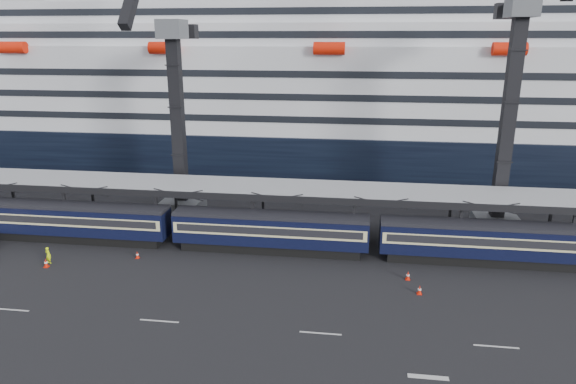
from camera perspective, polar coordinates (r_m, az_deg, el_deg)
name	(u,v)px	position (r m, az deg, el deg)	size (l,w,h in m)	color
ground	(350,307)	(41.32, 6.90, -12.58)	(260.00, 260.00, 0.00)	black
lane_markings	(472,355)	(37.72, 19.74, -16.68)	(111.00, 4.27, 0.02)	beige
train	(305,232)	(49.66, 1.86, -4.43)	(133.05, 3.00, 4.05)	black
canopy	(355,192)	(52.22, 7.44, 0.05)	(130.00, 6.25, 5.53)	#96999E
cruise_ship	(352,89)	(82.40, 7.16, 11.26)	(214.09, 28.84, 34.00)	black
crane_dark_near	(176,115)	(58.78, -12.33, 8.37)	(4.50, 17.75, 35.08)	#505459
crane_dark_mid	(511,109)	(56.07, 23.50, 8.45)	(4.50, 18.24, 39.64)	#505459
worker	(48,255)	(52.88, -25.10, -6.37)	(0.59, 0.39, 1.61)	#DBFF0D
traffic_cone_b	(46,263)	(52.27, -25.31, -7.12)	(0.43, 0.43, 0.86)	red
traffic_cone_c	(137,255)	(51.23, -16.40, -6.70)	(0.35, 0.35, 0.70)	red
traffic_cone_d	(420,290)	(44.07, 14.41, -10.46)	(0.40, 0.40, 0.80)	red
traffic_cone_e	(408,275)	(46.24, 13.19, -9.01)	(0.40, 0.40, 0.80)	red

